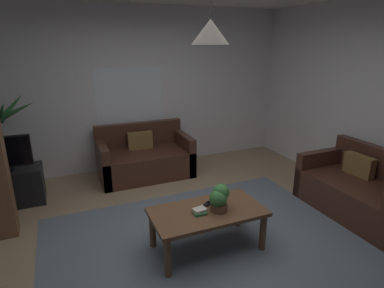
{
  "coord_description": "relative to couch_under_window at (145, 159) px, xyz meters",
  "views": [
    {
      "loc": [
        -1.29,
        -2.75,
        2.12
      ],
      "look_at": [
        0.0,
        0.3,
        1.05
      ],
      "focal_mm": 29.9,
      "sensor_mm": 36.0,
      "label": 1
    }
  ],
  "objects": [
    {
      "name": "floor",
      "position": [
        0.09,
        -2.07,
        -0.29
      ],
      "size": [
        5.21,
        5.1,
        0.02
      ],
      "primitive_type": "cube",
      "color": "#9E8466",
      "rests_on": "ground"
    },
    {
      "name": "rug",
      "position": [
        0.09,
        -2.27,
        -0.27
      ],
      "size": [
        3.38,
        2.8,
        0.01
      ],
      "primitive_type": "cube",
      "color": "slate",
      "rests_on": "ground"
    },
    {
      "name": "wall_back",
      "position": [
        0.09,
        0.51,
        1.07
      ],
      "size": [
        5.33,
        0.06,
        2.68
      ],
      "primitive_type": "cube",
      "color": "silver",
      "rests_on": "ground"
    },
    {
      "name": "window_pane",
      "position": [
        -0.09,
        0.47,
        0.85
      ],
      "size": [
        1.13,
        0.01,
        1.18
      ],
      "primitive_type": "cube",
      "color": "white"
    },
    {
      "name": "couch_under_window",
      "position": [
        0.0,
        0.0,
        0.0
      ],
      "size": [
        1.46,
        0.83,
        0.82
      ],
      "color": "#47281E",
      "rests_on": "ground"
    },
    {
      "name": "couch_right_side",
      "position": [
        2.22,
        -2.26,
        0.0
      ],
      "size": [
        0.83,
        1.43,
        0.82
      ],
      "rotation": [
        0.0,
        0.0,
        -1.57
      ],
      "color": "#47281E",
      "rests_on": "ground"
    },
    {
      "name": "coffee_table",
      "position": [
        0.1,
        -2.18,
        0.11
      ],
      "size": [
        1.17,
        0.62,
        0.45
      ],
      "color": "brown",
      "rests_on": "ground"
    },
    {
      "name": "book_on_table_0",
      "position": [
        -0.01,
        -2.22,
        0.19
      ],
      "size": [
        0.13,
        0.1,
        0.02
      ],
      "primitive_type": "cube",
      "rotation": [
        0.0,
        0.0,
        -0.01
      ],
      "color": "#387247",
      "rests_on": "coffee_table"
    },
    {
      "name": "book_on_table_1",
      "position": [
        -0.01,
        -2.2,
        0.21
      ],
      "size": [
        0.14,
        0.12,
        0.03
      ],
      "primitive_type": "cube",
      "rotation": [
        0.0,
        0.0,
        0.17
      ],
      "color": "beige",
      "rests_on": "coffee_table"
    },
    {
      "name": "remote_on_table_0",
      "position": [
        0.18,
        -2.07,
        0.19
      ],
      "size": [
        0.17,
        0.1,
        0.02
      ],
      "primitive_type": "cube",
      "rotation": [
        0.0,
        0.0,
        5.04
      ],
      "color": "black",
      "rests_on": "coffee_table"
    },
    {
      "name": "remote_on_table_1",
      "position": [
        0.22,
        -2.06,
        0.19
      ],
      "size": [
        0.17,
        0.07,
        0.02
      ],
      "primitive_type": "cube",
      "rotation": [
        0.0,
        0.0,
        4.85
      ],
      "color": "black",
      "rests_on": "coffee_table"
    },
    {
      "name": "potted_plant_on_table",
      "position": [
        0.2,
        -2.23,
        0.32
      ],
      "size": [
        0.22,
        0.21,
        0.28
      ],
      "color": "brown",
      "rests_on": "coffee_table"
    },
    {
      "name": "tv_stand",
      "position": [
        -1.96,
        -0.27,
        -0.03
      ],
      "size": [
        0.9,
        0.44,
        0.5
      ],
      "primitive_type": "cube",
      "color": "black",
      "rests_on": "ground"
    },
    {
      "name": "tv",
      "position": [
        -1.96,
        -0.29,
        0.46
      ],
      "size": [
        0.73,
        0.16,
        0.46
      ],
      "color": "black",
      "rests_on": "tv_stand"
    },
    {
      "name": "potted_palm_corner",
      "position": [
        -1.99,
        0.13,
        0.43
      ],
      "size": [
        1.0,
        0.95,
        1.43
      ],
      "color": "brown",
      "rests_on": "ground"
    },
    {
      "name": "pendant_lamp",
      "position": [
        0.1,
        -2.18,
        1.92
      ],
      "size": [
        0.34,
        0.34,
        0.6
      ],
      "color": "black"
    }
  ]
}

